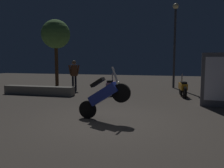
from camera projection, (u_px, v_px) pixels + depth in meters
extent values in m
plane|color=#4C443D|center=(107.00, 121.00, 6.76)|extent=(40.00, 40.00, 0.00)
cylinder|color=black|center=(88.00, 110.00, 7.03)|extent=(0.57, 0.17, 0.56)
cylinder|color=black|center=(121.00, 93.00, 6.58)|extent=(0.57, 0.17, 0.56)
cube|color=navy|center=(104.00, 94.00, 6.78)|extent=(0.99, 0.41, 0.76)
cube|color=black|center=(98.00, 82.00, 6.82)|extent=(0.45, 0.29, 0.32)
cylinder|color=gray|center=(115.00, 74.00, 6.59)|extent=(0.21, 0.08, 0.44)
sphere|color=#F2EABF|center=(118.00, 83.00, 6.58)|extent=(0.12, 0.12, 0.12)
cylinder|color=black|center=(185.00, 92.00, 10.71)|extent=(0.17, 0.57, 0.56)
cylinder|color=black|center=(181.00, 89.00, 11.80)|extent=(0.17, 0.57, 0.56)
cube|color=orange|center=(183.00, 86.00, 11.23)|extent=(0.41, 0.98, 0.30)
cube|color=black|center=(184.00, 83.00, 11.01)|extent=(0.29, 0.47, 0.10)
cylinder|color=gray|center=(182.00, 78.00, 11.53)|extent=(0.07, 0.07, 0.45)
sphere|color=#F2EABF|center=(181.00, 84.00, 11.67)|extent=(0.12, 0.12, 0.12)
cylinder|color=black|center=(108.00, 90.00, 11.43)|extent=(0.10, 0.56, 0.56)
cylinder|color=black|center=(113.00, 88.00, 12.49)|extent=(0.10, 0.56, 0.56)
cube|color=#C68CB7|center=(111.00, 85.00, 11.93)|extent=(0.31, 0.95, 0.30)
cube|color=black|center=(110.00, 81.00, 11.72)|extent=(0.24, 0.44, 0.10)
cylinder|color=gray|center=(112.00, 77.00, 12.23)|extent=(0.06, 0.06, 0.45)
sphere|color=#F2EABF|center=(113.00, 83.00, 12.36)|extent=(0.12, 0.12, 0.12)
cylinder|color=black|center=(76.00, 83.00, 13.43)|extent=(0.12, 0.12, 0.87)
cylinder|color=black|center=(73.00, 83.00, 13.37)|extent=(0.12, 0.12, 0.87)
cube|color=#59331E|center=(74.00, 71.00, 13.32)|extent=(0.43, 0.40, 0.65)
sphere|color=brown|center=(74.00, 62.00, 13.27)|extent=(0.24, 0.24, 0.24)
cylinder|color=#59331E|center=(78.00, 70.00, 13.39)|extent=(0.21, 0.18, 0.59)
cylinder|color=#59331E|center=(70.00, 70.00, 13.23)|extent=(0.21, 0.18, 0.59)
cylinder|color=#38383D|center=(174.00, 49.00, 14.48)|extent=(0.14, 0.14, 5.04)
sphere|color=#F9E59E|center=(176.00, 6.00, 14.19)|extent=(0.36, 0.36, 0.36)
cylinder|color=#4C331E|center=(57.00, 65.00, 15.82)|extent=(0.24, 0.24, 2.90)
sphere|color=#568C42|center=(56.00, 34.00, 15.59)|extent=(1.98, 1.98, 1.98)
cube|color=#595960|center=(223.00, 80.00, 8.78)|extent=(1.65, 0.68, 2.10)
cube|color=white|center=(224.00, 79.00, 8.53)|extent=(1.34, 0.19, 1.68)
cube|color=gray|center=(39.00, 90.00, 11.82)|extent=(3.87, 0.50, 0.45)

